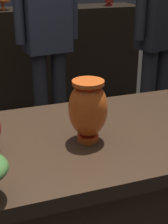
% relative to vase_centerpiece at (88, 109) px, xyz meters
% --- Properties ---
extents(display_plinth, '(1.20, 0.64, 0.80)m').
position_rel_vase_centerpiece_xyz_m(display_plinth, '(-0.01, 0.04, -0.52)').
color(display_plinth, '#382619').
rests_on(display_plinth, ground_plane).
extents(back_display_shelf, '(2.60, 0.40, 0.99)m').
position_rel_vase_centerpiece_xyz_m(back_display_shelf, '(-0.01, 2.24, -0.42)').
color(back_display_shelf, black).
rests_on(back_display_shelf, ground_plane).
extents(vase_centerpiece, '(0.13, 0.13, 0.22)m').
position_rel_vase_centerpiece_xyz_m(vase_centerpiece, '(0.00, 0.00, 0.00)').
color(vase_centerpiece, '#E55B1E').
rests_on(vase_centerpiece, display_plinth).
extents(shelf_vase_center, '(0.14, 0.14, 0.11)m').
position_rel_vase_centerpiece_xyz_m(shelf_vase_center, '(-0.01, 2.20, 0.15)').
color(shelf_vase_center, '#E55B1E').
rests_on(shelf_vase_center, back_display_shelf).
extents(visitor_center_back, '(0.47, 0.22, 1.58)m').
position_rel_vase_centerpiece_xyz_m(visitor_center_back, '(0.19, 1.39, 0.01)').
color(visitor_center_back, '#232328').
rests_on(visitor_center_back, ground_plane).
extents(visitor_near_right, '(0.45, 0.27, 1.66)m').
position_rel_vase_centerpiece_xyz_m(visitor_near_right, '(0.92, 1.09, 0.06)').
color(visitor_near_right, '#232328').
rests_on(visitor_near_right, ground_plane).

